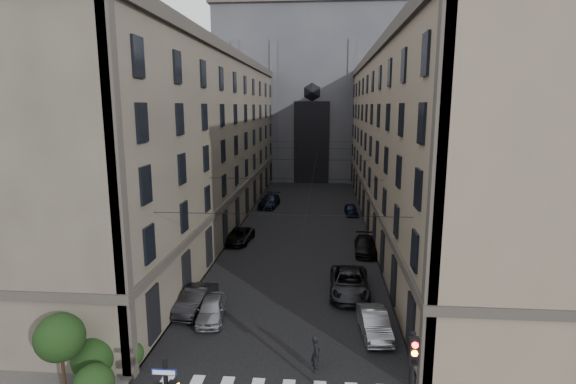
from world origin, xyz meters
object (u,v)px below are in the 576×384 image
(car_left_midfar, at_px, (239,236))
(car_right_midfar, at_px, (366,246))
(gothic_tower, at_px, (314,81))
(car_right_far, at_px, (351,210))
(pedestrian, at_px, (316,353))
(car_left_far, at_px, (269,201))
(car_left_near, at_px, (211,309))
(car_left_midnear, at_px, (195,300))
(car_right_near, at_px, (374,323))
(car_right_midnear, at_px, (349,283))
(traffic_light_right, at_px, (411,382))

(car_left_midfar, bearing_deg, car_right_midfar, -5.21)
(gothic_tower, bearing_deg, car_right_midfar, -82.77)
(car_right_far, xyz_separation_m, pedestrian, (-3.64, -33.62, 0.31))
(gothic_tower, bearing_deg, car_left_far, -99.30)
(car_left_near, xyz_separation_m, car_left_midnear, (-1.34, 1.12, 0.05))
(gothic_tower, bearing_deg, car_right_near, -85.19)
(car_right_midnear, xyz_separation_m, car_right_far, (1.46, 23.98, -0.17))
(car_left_far, relative_size, car_right_near, 1.26)
(traffic_light_right, bearing_deg, car_left_near, 133.99)
(traffic_light_right, relative_size, car_left_midfar, 1.07)
(gothic_tower, distance_m, car_left_midfar, 49.71)
(car_left_midfar, height_order, car_left_far, car_left_far)
(car_left_midfar, distance_m, car_right_near, 20.62)
(car_right_far, bearing_deg, car_right_near, -92.69)
(car_left_midnear, relative_size, car_right_far, 1.18)
(traffic_light_right, bearing_deg, gothic_tower, 94.38)
(traffic_light_right, height_order, car_left_near, traffic_light_right)
(car_left_far, distance_m, pedestrian, 37.87)
(gothic_tower, distance_m, car_left_far, 35.03)
(gothic_tower, height_order, pedestrian, gothic_tower)
(gothic_tower, height_order, car_right_near, gothic_tower)
(car_left_midnear, relative_size, car_right_near, 1.04)
(car_left_near, relative_size, car_right_midnear, 0.69)
(car_right_midfar, bearing_deg, car_left_midfar, 171.86)
(car_left_near, relative_size, car_right_near, 0.94)
(car_left_midnear, xyz_separation_m, car_left_midfar, (-0.00, 15.02, -0.07))
(car_left_midfar, distance_m, pedestrian, 22.63)
(car_right_near, relative_size, car_right_midfar, 0.88)
(car_left_midfar, distance_m, car_right_far, 17.06)
(car_left_midfar, height_order, pedestrian, pedestrian)
(car_left_far, distance_m, car_right_midnear, 29.05)
(car_left_near, distance_m, car_left_far, 32.20)
(car_right_far, bearing_deg, car_right_midnear, -95.57)
(car_left_far, xyz_separation_m, car_right_midfar, (11.11, -18.31, -0.08))
(traffic_light_right, relative_size, car_right_far, 1.36)
(gothic_tower, xyz_separation_m, car_left_midfar, (-5.99, -46.29, -17.12))
(car_left_near, bearing_deg, car_right_midfar, 45.69)
(car_left_midfar, bearing_deg, car_left_midnear, -84.71)
(car_right_far, bearing_deg, car_left_midnear, -115.05)
(car_right_midfar, bearing_deg, pedestrian, -99.99)
(gothic_tower, xyz_separation_m, car_left_midnear, (-5.99, -61.30, -17.05))
(car_left_midnear, xyz_separation_m, car_right_near, (11.33, -2.20, -0.03))
(car_left_midfar, height_order, car_right_midfar, car_right_midfar)
(traffic_light_right, relative_size, car_left_near, 1.28)
(car_right_far, bearing_deg, car_right_midfar, -90.16)
(car_right_near, bearing_deg, car_right_far, 84.39)
(car_right_midfar, relative_size, car_right_far, 1.28)
(traffic_light_right, bearing_deg, car_right_far, 89.91)
(car_left_midfar, height_order, car_right_midnear, car_right_midnear)
(traffic_light_right, relative_size, car_right_midnear, 0.87)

